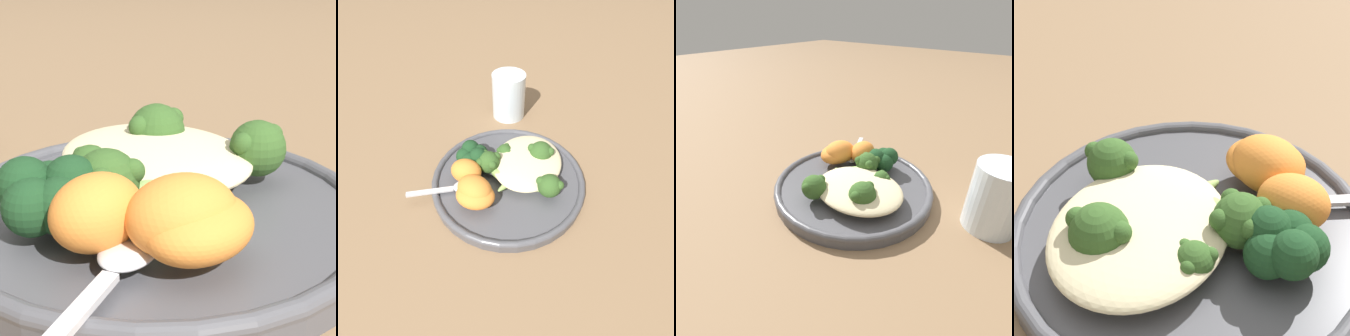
{
  "view_description": "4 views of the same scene",
  "coord_description": "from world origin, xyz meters",
  "views": [
    {
      "loc": [
        0.26,
        -0.21,
        0.17
      ],
      "look_at": [
        0.01,
        0.01,
        0.04
      ],
      "focal_mm": 60.0,
      "sensor_mm": 36.0,
      "label": 1
    },
    {
      "loc": [
        0.31,
        0.09,
        0.37
      ],
      "look_at": [
        0.03,
        0.0,
        0.06
      ],
      "focal_mm": 28.0,
      "sensor_mm": 36.0,
      "label": 2
    },
    {
      "loc": [
        -0.22,
        0.3,
        0.28
      ],
      "look_at": [
        0.03,
        0.0,
        0.04
      ],
      "focal_mm": 28.0,
      "sensor_mm": 36.0,
      "label": 3
    },
    {
      "loc": [
        -0.26,
        -0.11,
        0.32
      ],
      "look_at": [
        0.03,
        0.02,
        0.06
      ],
      "focal_mm": 60.0,
      "sensor_mm": 36.0,
      "label": 4
    }
  ],
  "objects": [
    {
      "name": "ground_plane",
      "position": [
        0.0,
        0.0,
        0.0
      ],
      "size": [
        4.0,
        4.0,
        0.0
      ],
      "primitive_type": "plane",
      "color": "#846647"
    },
    {
      "name": "plate",
      "position": [
        0.01,
        0.0,
        0.01
      ],
      "size": [
        0.27,
        0.27,
        0.02
      ],
      "color": "#4C4C51",
      "rests_on": "ground_plane"
    },
    {
      "name": "quinoa_mound",
      "position": [
        -0.02,
        0.03,
        0.03
      ],
      "size": [
        0.14,
        0.12,
        0.02
      ],
      "primitive_type": "ellipsoid",
      "color": "beige",
      "rests_on": "plate"
    },
    {
      "name": "broccoli_stalk_0",
      "position": [
        0.03,
        0.07,
        0.04
      ],
      "size": [
        0.04,
        0.1,
        0.04
      ],
      "rotation": [
        0.0,
        0.0,
        1.61
      ],
      "color": "#8EB25B",
      "rests_on": "plate"
    },
    {
      "name": "broccoli_stalk_1",
      "position": [
        -0.03,
        0.04,
        0.04
      ],
      "size": [
        0.12,
        0.08,
        0.04
      ],
      "rotation": [
        0.0,
        0.0,
        2.67
      ],
      "color": "#8EB25B",
      "rests_on": "plate"
    },
    {
      "name": "broccoli_stalk_2",
      "position": [
        -0.02,
        -0.02,
        0.03
      ],
      "size": [
        0.09,
        0.05,
        0.03
      ],
      "rotation": [
        0.0,
        0.0,
        3.55
      ],
      "color": "#8EB25B",
      "rests_on": "plate"
    },
    {
      "name": "broccoli_stalk_3",
      "position": [
        0.01,
        -0.03,
        0.04
      ],
      "size": [
        0.06,
        0.08,
        0.04
      ],
      "rotation": [
        0.0,
        0.0,
        4.23
      ],
      "color": "#8EB25B",
      "rests_on": "plate"
    },
    {
      "name": "sweet_potato_chunk_0",
      "position": [
        0.08,
        -0.04,
        0.04
      ],
      "size": [
        0.06,
        0.07,
        0.04
      ],
      "primitive_type": "ellipsoid",
      "rotation": [
        0.0,
        0.0,
        4.39
      ],
      "color": "orange",
      "rests_on": "plate"
    },
    {
      "name": "sweet_potato_chunk_1",
      "position": [
        0.08,
        -0.03,
        0.04
      ],
      "size": [
        0.05,
        0.07,
        0.03
      ],
      "primitive_type": "ellipsoid",
      "rotation": [
        0.0,
        0.0,
        4.75
      ],
      "color": "orange",
      "rests_on": "plate"
    },
    {
      "name": "sweet_potato_chunk_2",
      "position": [
        0.04,
        -0.07,
        0.04
      ],
      "size": [
        0.04,
        0.05,
        0.04
      ],
      "primitive_type": "ellipsoid",
      "rotation": [
        0.0,
        0.0,
        4.75
      ],
      "color": "orange",
      "rests_on": "plate"
    },
    {
      "name": "kale_tuft",
      "position": [
        0.0,
        -0.07,
        0.04
      ],
      "size": [
        0.06,
        0.06,
        0.04
      ],
      "color": "#193D1E",
      "rests_on": "plate"
    },
    {
      "name": "spoon",
      "position": [
        0.07,
        -0.07,
        0.03
      ],
      "size": [
        0.07,
        0.11,
        0.01
      ],
      "rotation": [
        0.0,
        0.0,
        5.18
      ],
      "color": "silver",
      "rests_on": "plate"
    },
    {
      "name": "water_glass",
      "position": [
        -0.19,
        -0.06,
        0.05
      ],
      "size": [
        0.07,
        0.07,
        0.1
      ],
      "primitive_type": "cylinder",
      "color": "silver",
      "rests_on": "ground_plane"
    }
  ]
}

